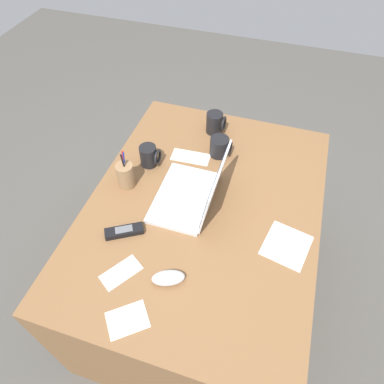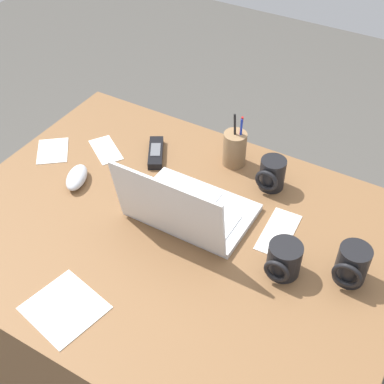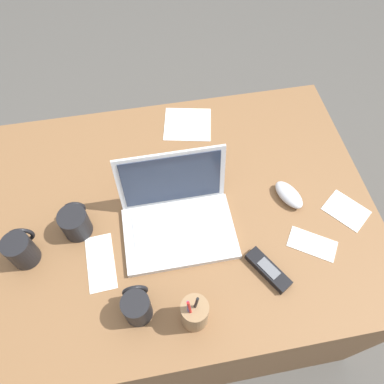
{
  "view_description": "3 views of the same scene",
  "coord_description": "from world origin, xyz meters",
  "px_view_note": "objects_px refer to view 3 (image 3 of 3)",
  "views": [
    {
      "loc": [
        0.85,
        0.22,
        1.83
      ],
      "look_at": [
        0.03,
        -0.04,
        0.82
      ],
      "focal_mm": 32.63,
      "sensor_mm": 36.0,
      "label": 1
    },
    {
      "loc": [
        -0.54,
        0.81,
        1.75
      ],
      "look_at": [
        -0.01,
        -0.09,
        0.79
      ],
      "focal_mm": 48.08,
      "sensor_mm": 36.0,
      "label": 2
    },
    {
      "loc": [
        -0.07,
        -0.59,
        1.76
      ],
      "look_at": [
        0.04,
        -0.01,
        0.82
      ],
      "focal_mm": 35.17,
      "sensor_mm": 36.0,
      "label": 3
    }
  ],
  "objects_px": {
    "coffee_mug_tall": "(137,307)",
    "computer_mouse": "(289,195)",
    "coffee_mug_spare": "(21,249)",
    "cordless_phone": "(268,270)",
    "coffee_mug_white": "(75,222)",
    "pen_holder": "(194,313)",
    "laptop": "(177,216)"
  },
  "relations": [
    {
      "from": "coffee_mug_tall",
      "to": "pen_holder",
      "type": "xyz_separation_m",
      "value": [
        0.15,
        -0.05,
        0.01
      ]
    },
    {
      "from": "coffee_mug_tall",
      "to": "coffee_mug_spare",
      "type": "bearing_deg",
      "value": 144.53
    },
    {
      "from": "laptop",
      "to": "computer_mouse",
      "type": "bearing_deg",
      "value": 3.96
    },
    {
      "from": "laptop",
      "to": "coffee_mug_tall",
      "type": "height_order",
      "value": "laptop"
    },
    {
      "from": "coffee_mug_spare",
      "to": "cordless_phone",
      "type": "relative_size",
      "value": 0.71
    },
    {
      "from": "coffee_mug_tall",
      "to": "computer_mouse",
      "type": "bearing_deg",
      "value": 28.23
    },
    {
      "from": "coffee_mug_spare",
      "to": "laptop",
      "type": "bearing_deg",
      "value": 3.89
    },
    {
      "from": "coffee_mug_white",
      "to": "coffee_mug_spare",
      "type": "xyz_separation_m",
      "value": [
        -0.15,
        -0.06,
        0.01
      ]
    },
    {
      "from": "computer_mouse",
      "to": "coffee_mug_spare",
      "type": "xyz_separation_m",
      "value": [
        -0.82,
        -0.06,
        0.03
      ]
    },
    {
      "from": "computer_mouse",
      "to": "cordless_phone",
      "type": "distance_m",
      "value": 0.26
    },
    {
      "from": "pen_holder",
      "to": "laptop",
      "type": "bearing_deg",
      "value": 89.76
    },
    {
      "from": "computer_mouse",
      "to": "coffee_mug_tall",
      "type": "bearing_deg",
      "value": -175.11
    },
    {
      "from": "coffee_mug_spare",
      "to": "cordless_phone",
      "type": "xyz_separation_m",
      "value": [
        0.69,
        -0.17,
        -0.04
      ]
    },
    {
      "from": "laptop",
      "to": "cordless_phone",
      "type": "relative_size",
      "value": 2.26
    },
    {
      "from": "coffee_mug_spare",
      "to": "pen_holder",
      "type": "distance_m",
      "value": 0.53
    },
    {
      "from": "cordless_phone",
      "to": "pen_holder",
      "type": "height_order",
      "value": "pen_holder"
    },
    {
      "from": "coffee_mug_white",
      "to": "cordless_phone",
      "type": "bearing_deg",
      "value": -23.74
    },
    {
      "from": "laptop",
      "to": "pen_holder",
      "type": "distance_m",
      "value": 0.3
    },
    {
      "from": "pen_holder",
      "to": "coffee_mug_spare",
      "type": "bearing_deg",
      "value": 149.67
    },
    {
      "from": "pen_holder",
      "to": "cordless_phone",
      "type": "bearing_deg",
      "value": 21.89
    },
    {
      "from": "computer_mouse",
      "to": "coffee_mug_tall",
      "type": "height_order",
      "value": "coffee_mug_tall"
    },
    {
      "from": "coffee_mug_white",
      "to": "coffee_mug_spare",
      "type": "distance_m",
      "value": 0.16
    },
    {
      "from": "laptop",
      "to": "coffee_mug_white",
      "type": "xyz_separation_m",
      "value": [
        -0.3,
        0.03,
        0.0
      ]
    },
    {
      "from": "coffee_mug_white",
      "to": "cordless_phone",
      "type": "xyz_separation_m",
      "value": [
        0.54,
        -0.24,
        -0.03
      ]
    },
    {
      "from": "coffee_mug_tall",
      "to": "pen_holder",
      "type": "relative_size",
      "value": 0.54
    },
    {
      "from": "coffee_mug_white",
      "to": "coffee_mug_spare",
      "type": "height_order",
      "value": "coffee_mug_spare"
    },
    {
      "from": "computer_mouse",
      "to": "pen_holder",
      "type": "distance_m",
      "value": 0.49
    },
    {
      "from": "coffee_mug_tall",
      "to": "cordless_phone",
      "type": "height_order",
      "value": "coffee_mug_tall"
    },
    {
      "from": "coffee_mug_white",
      "to": "coffee_mug_tall",
      "type": "xyz_separation_m",
      "value": [
        0.16,
        -0.28,
        0.0
      ]
    },
    {
      "from": "cordless_phone",
      "to": "coffee_mug_white",
      "type": "bearing_deg",
      "value": 156.26
    },
    {
      "from": "coffee_mug_tall",
      "to": "cordless_phone",
      "type": "xyz_separation_m",
      "value": [
        0.38,
        0.05,
        -0.04
      ]
    },
    {
      "from": "cordless_phone",
      "to": "pen_holder",
      "type": "bearing_deg",
      "value": -158.11
    }
  ]
}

